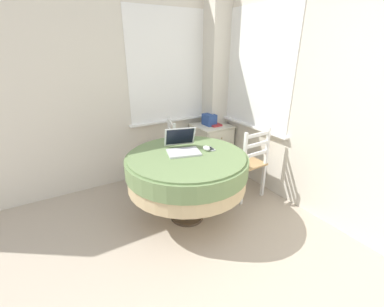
# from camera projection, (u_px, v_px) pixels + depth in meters

# --- Properties ---
(corner_room_shell) EXTENTS (4.14, 4.84, 2.55)m
(corner_room_shell) POSITION_uv_depth(u_px,v_px,m) (217.00, 95.00, 2.60)
(corner_room_shell) COLOR beige
(corner_room_shell) RESTS_ON ground_plane
(round_dining_table) EXTENTS (1.23, 1.23, 0.74)m
(round_dining_table) POSITION_uv_depth(u_px,v_px,m) (187.00, 168.00, 2.60)
(round_dining_table) COLOR #4C3D2D
(round_dining_table) RESTS_ON ground_plane
(laptop) EXTENTS (0.40, 0.41, 0.23)m
(laptop) POSITION_uv_depth(u_px,v_px,m) (182.00, 147.00, 2.61)
(laptop) COLOR silver
(laptop) RESTS_ON round_dining_table
(computer_mouse) EXTENTS (0.06, 0.09, 0.05)m
(computer_mouse) POSITION_uv_depth(u_px,v_px,m) (207.00, 148.00, 2.64)
(computer_mouse) COLOR white
(computer_mouse) RESTS_ON round_dining_table
(cell_phone) EXTENTS (0.07, 0.12, 0.01)m
(cell_phone) POSITION_uv_depth(u_px,v_px,m) (211.00, 149.00, 2.67)
(cell_phone) COLOR #B2B7BC
(cell_phone) RESTS_ON round_dining_table
(dining_chair_near_back_window) EXTENTS (0.51, 0.50, 0.89)m
(dining_chair_near_back_window) POSITION_uv_depth(u_px,v_px,m) (162.00, 154.00, 3.37)
(dining_chair_near_back_window) COLOR tan
(dining_chair_near_back_window) RESTS_ON ground_plane
(dining_chair_near_right_window) EXTENTS (0.42, 0.44, 0.89)m
(dining_chair_near_right_window) POSITION_uv_depth(u_px,v_px,m) (246.00, 163.00, 3.10)
(dining_chair_near_right_window) COLOR tan
(dining_chair_near_right_window) RESTS_ON ground_plane
(corner_cabinet) EXTENTS (0.50, 0.51, 0.68)m
(corner_cabinet) POSITION_uv_depth(u_px,v_px,m) (211.00, 147.00, 3.87)
(corner_cabinet) COLOR silver
(corner_cabinet) RESTS_ON ground_plane
(storage_box) EXTENTS (0.14, 0.19, 0.16)m
(storage_box) POSITION_uv_depth(u_px,v_px,m) (209.00, 120.00, 3.71)
(storage_box) COLOR #2D4C93
(storage_box) RESTS_ON corner_cabinet
(book_on_cabinet) EXTENTS (0.15, 0.21, 0.02)m
(book_on_cabinet) POSITION_uv_depth(u_px,v_px,m) (214.00, 124.00, 3.72)
(book_on_cabinet) COLOR #BC3338
(book_on_cabinet) RESTS_ON corner_cabinet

